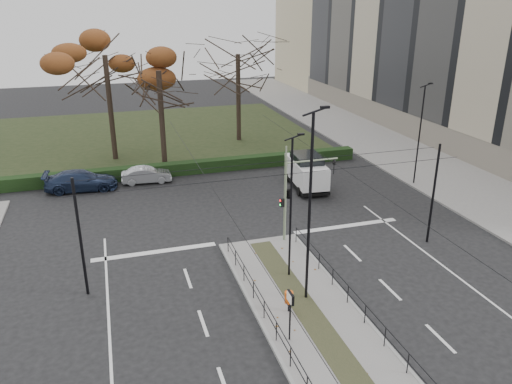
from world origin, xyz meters
TOP-DOWN VIEW (x-y plane):
  - ground at (0.00, 0.00)m, footprint 140.00×140.00m
  - median_island at (0.00, -2.50)m, footprint 4.40×15.00m
  - sidewalk_east at (18.00, 22.00)m, footprint 8.00×90.00m
  - park at (-6.00, 32.00)m, footprint 38.00×26.00m
  - hedge at (-6.00, 18.60)m, footprint 38.00×1.00m
  - apartment_block at (27.97, 23.97)m, footprint 13.09×52.10m
  - median_railing at (0.00, -2.60)m, footprint 4.14×13.24m
  - catenary at (0.00, 1.62)m, footprint 20.00×34.00m
  - traffic_light at (1.80, 4.50)m, footprint 3.49×2.00m
  - litter_bin at (-0.82, -2.43)m, footprint 0.39×0.39m
  - info_panel at (-1.51, -4.35)m, footprint 0.13×0.59m
  - streetlamp_median_near at (0.39, -1.62)m, footprint 0.76×0.16m
  - streetlamp_median_far at (0.35, 0.59)m, footprint 0.62×0.13m
  - streetlamp_sidewalk at (14.52, 10.80)m, footprint 0.64×0.13m
  - parked_car_second at (-5.29, 17.34)m, footprint 3.90×1.54m
  - parked_car_third at (-10.13, 17.08)m, footprint 5.40×2.53m
  - white_van at (6.25, 12.70)m, footprint 2.57×5.13m
  - rust_tree at (-7.40, 24.30)m, footprint 10.11×10.11m
  - bare_tree_center at (4.93, 27.38)m, footprint 8.89×8.89m
  - bare_tree_near at (-3.49, 20.31)m, footprint 5.94×5.94m

SIDE VIEW (x-z plane):
  - ground at x=0.00m, z-range 0.00..0.00m
  - park at x=-6.00m, z-range 0.00..0.10m
  - median_island at x=0.00m, z-range 0.00..0.14m
  - sidewalk_east at x=18.00m, z-range 0.00..0.14m
  - hedge at x=-6.00m, z-range 0.00..1.00m
  - parked_car_second at x=-5.29m, z-range 0.00..1.26m
  - parked_car_third at x=-10.13m, z-range 0.00..1.52m
  - litter_bin at x=-0.82m, z-range 0.36..1.36m
  - median_railing at x=0.00m, z-range 0.52..1.44m
  - white_van at x=6.25m, z-range 0.05..2.65m
  - info_panel at x=-1.51m, z-range 0.78..3.04m
  - traffic_light at x=1.80m, z-range 0.56..5.70m
  - catenary at x=0.00m, z-range 0.42..6.42m
  - streetlamp_median_far at x=0.35m, z-range 0.20..7.67m
  - streetlamp_sidewalk at x=14.52m, z-range 0.20..7.87m
  - streetlamp_median_near at x=0.39m, z-range 0.22..9.37m
  - bare_tree_near at x=-3.49m, z-range 2.22..12.97m
  - bare_tree_center at x=4.93m, z-range 2.33..13.57m
  - rust_tree at x=-7.40m, z-range 3.18..15.04m
  - apartment_block at x=27.97m, z-range -0.43..21.22m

